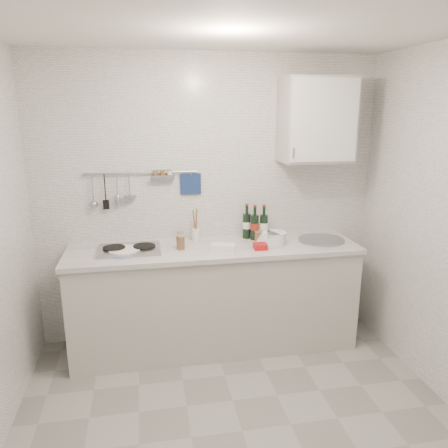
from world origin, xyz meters
name	(u,v)px	position (x,y,z in m)	size (l,w,h in m)	color
floor	(242,431)	(0.00, 0.00, 0.00)	(3.00, 3.00, 0.00)	slate
ceiling	(247,16)	(0.00, 0.00, 2.50)	(3.00, 3.00, 0.00)	silver
back_wall	(209,201)	(0.00, 1.40, 1.25)	(3.00, 0.02, 2.50)	silver
counter	(215,300)	(0.01, 1.10, 0.43)	(2.44, 0.64, 0.96)	#B1ADA3
wall_rail	(139,184)	(-0.60, 1.37, 1.43)	(0.98, 0.09, 0.34)	#93969B
wall_cabinet	(317,120)	(0.90, 1.22, 1.95)	(0.60, 0.38, 0.70)	#B1ADA3
plate_stack_hob	(124,251)	(-0.74, 1.05, 0.94)	(0.28, 0.27, 0.04)	#4850A5
plate_stack_sink	(272,238)	(0.50, 1.09, 0.97)	(0.27, 0.26, 0.10)	white
wine_bottles	(255,222)	(0.39, 1.26, 1.07)	(0.21, 0.13, 0.31)	black
butter_dish	(223,248)	(0.05, 0.97, 0.95)	(0.20, 0.10, 0.06)	white
strawberry_punnet	(260,246)	(0.36, 0.97, 0.94)	(0.11, 0.11, 0.04)	red
utensil_crock	(196,233)	(-0.13, 1.31, 0.99)	(0.07, 0.07, 0.29)	white
jar_a	(181,236)	(-0.26, 1.33, 0.96)	(0.06, 0.06, 0.08)	brown
jar_b	(265,233)	(0.50, 1.30, 0.96)	(0.06, 0.06, 0.08)	brown
jar_c	(258,236)	(0.41, 1.19, 0.97)	(0.07, 0.07, 0.09)	brown
jar_d	(181,242)	(-0.28, 1.08, 0.98)	(0.07, 0.07, 0.12)	brown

